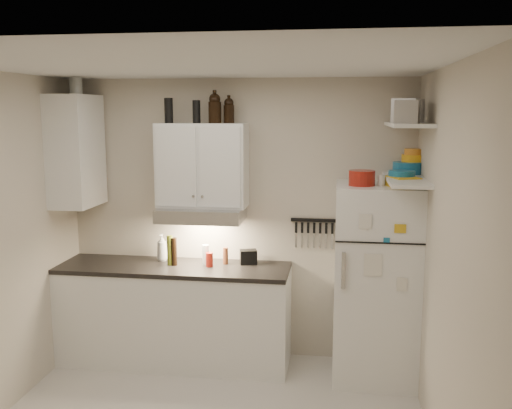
# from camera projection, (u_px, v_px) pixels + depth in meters

# --- Properties ---
(ceiling) EXTENTS (3.20, 3.00, 0.02)m
(ceiling) POSITION_uv_depth(u_px,v_px,m) (197.00, 63.00, 3.65)
(ceiling) COLOR silver
(ceiling) RESTS_ON ground
(back_wall) EXTENTS (3.20, 0.02, 2.60)m
(back_wall) POSITION_uv_depth(u_px,v_px,m) (239.00, 220.00, 5.34)
(back_wall) COLOR beige
(back_wall) RESTS_ON ground
(right_wall) EXTENTS (0.02, 3.00, 2.60)m
(right_wall) POSITION_uv_depth(u_px,v_px,m) (447.00, 271.00, 3.63)
(right_wall) COLOR beige
(right_wall) RESTS_ON ground
(base_cabinet) EXTENTS (2.10, 0.60, 0.88)m
(base_cabinet) POSITION_uv_depth(u_px,v_px,m) (175.00, 316.00, 5.25)
(base_cabinet) COLOR white
(base_cabinet) RESTS_ON floor
(countertop) EXTENTS (2.10, 0.62, 0.04)m
(countertop) POSITION_uv_depth(u_px,v_px,m) (174.00, 268.00, 5.18)
(countertop) COLOR black
(countertop) RESTS_ON base_cabinet
(upper_cabinet) EXTENTS (0.80, 0.33, 0.75)m
(upper_cabinet) POSITION_uv_depth(u_px,v_px,m) (202.00, 165.00, 5.12)
(upper_cabinet) COLOR white
(upper_cabinet) RESTS_ON back_wall
(side_cabinet) EXTENTS (0.33, 0.55, 1.00)m
(side_cabinet) POSITION_uv_depth(u_px,v_px,m) (76.00, 151.00, 5.13)
(side_cabinet) COLOR white
(side_cabinet) RESTS_ON left_wall
(range_hood) EXTENTS (0.76, 0.46, 0.12)m
(range_hood) POSITION_uv_depth(u_px,v_px,m) (202.00, 214.00, 5.13)
(range_hood) COLOR silver
(range_hood) RESTS_ON back_wall
(fridge) EXTENTS (0.70, 0.68, 1.70)m
(fridge) POSITION_uv_depth(u_px,v_px,m) (375.00, 283.00, 4.89)
(fridge) COLOR white
(fridge) RESTS_ON floor
(shelf_hi) EXTENTS (0.30, 0.95, 0.03)m
(shelf_hi) POSITION_uv_depth(u_px,v_px,m) (408.00, 125.00, 4.51)
(shelf_hi) COLOR white
(shelf_hi) RESTS_ON right_wall
(shelf_lo) EXTENTS (0.30, 0.95, 0.03)m
(shelf_lo) POSITION_uv_depth(u_px,v_px,m) (406.00, 180.00, 4.58)
(shelf_lo) COLOR white
(shelf_lo) RESTS_ON right_wall
(knife_strip) EXTENTS (0.42, 0.02, 0.03)m
(knife_strip) POSITION_uv_depth(u_px,v_px,m) (314.00, 220.00, 5.21)
(knife_strip) COLOR black
(knife_strip) RESTS_ON back_wall
(dutch_oven) EXTENTS (0.28, 0.28, 0.13)m
(dutch_oven) POSITION_uv_depth(u_px,v_px,m) (362.00, 178.00, 4.68)
(dutch_oven) COLOR maroon
(dutch_oven) RESTS_ON fridge
(book_stack) EXTENTS (0.27, 0.30, 0.08)m
(book_stack) POSITION_uv_depth(u_px,v_px,m) (403.00, 182.00, 4.59)
(book_stack) COLOR gold
(book_stack) RESTS_ON fridge
(spice_jar) EXTENTS (0.07, 0.07, 0.09)m
(spice_jar) POSITION_uv_depth(u_px,v_px,m) (381.00, 181.00, 4.66)
(spice_jar) COLOR silver
(spice_jar) RESTS_ON fridge
(stock_pot) EXTENTS (0.29, 0.29, 0.19)m
(stock_pot) POSITION_uv_depth(u_px,v_px,m) (411.00, 111.00, 4.78)
(stock_pot) COLOR silver
(stock_pot) RESTS_ON shelf_hi
(tin_a) EXTENTS (0.23, 0.22, 0.19)m
(tin_a) POSITION_uv_depth(u_px,v_px,m) (406.00, 111.00, 4.39)
(tin_a) COLOR #AAAAAD
(tin_a) RESTS_ON shelf_hi
(tin_b) EXTENTS (0.19, 0.19, 0.17)m
(tin_b) POSITION_uv_depth(u_px,v_px,m) (406.00, 112.00, 4.20)
(tin_b) COLOR #AAAAAD
(tin_b) RESTS_ON shelf_hi
(bowl_teal) EXTENTS (0.25, 0.25, 0.10)m
(bowl_teal) POSITION_uv_depth(u_px,v_px,m) (408.00, 168.00, 4.87)
(bowl_teal) COLOR #1B6894
(bowl_teal) RESTS_ON shelf_lo
(bowl_orange) EXTENTS (0.20, 0.20, 0.06)m
(bowl_orange) POSITION_uv_depth(u_px,v_px,m) (413.00, 158.00, 4.89)
(bowl_orange) COLOR #F5A717
(bowl_orange) RESTS_ON bowl_teal
(bowl_yellow) EXTENTS (0.16, 0.16, 0.05)m
(bowl_yellow) POSITION_uv_depth(u_px,v_px,m) (414.00, 152.00, 4.88)
(bowl_yellow) COLOR orange
(bowl_yellow) RESTS_ON bowl_orange
(plates) EXTENTS (0.28, 0.28, 0.05)m
(plates) POSITION_uv_depth(u_px,v_px,m) (402.00, 174.00, 4.64)
(plates) COLOR #1B6894
(plates) RESTS_ON shelf_lo
(growler_a) EXTENTS (0.12, 0.12, 0.27)m
(growler_a) POSITION_uv_depth(u_px,v_px,m) (215.00, 108.00, 5.00)
(growler_a) COLOR black
(growler_a) RESTS_ON upper_cabinet
(growler_b) EXTENTS (0.10, 0.10, 0.23)m
(growler_b) POSITION_uv_depth(u_px,v_px,m) (229.00, 110.00, 5.04)
(growler_b) COLOR black
(growler_b) RESTS_ON upper_cabinet
(thermos_a) EXTENTS (0.08, 0.08, 0.20)m
(thermos_a) POSITION_uv_depth(u_px,v_px,m) (196.00, 112.00, 5.01)
(thermos_a) COLOR black
(thermos_a) RESTS_ON upper_cabinet
(thermos_b) EXTENTS (0.09, 0.09, 0.22)m
(thermos_b) POSITION_uv_depth(u_px,v_px,m) (169.00, 111.00, 5.04)
(thermos_b) COLOR black
(thermos_b) RESTS_ON upper_cabinet
(side_jar) EXTENTS (0.13, 0.13, 0.15)m
(side_jar) POSITION_uv_depth(u_px,v_px,m) (76.00, 86.00, 5.07)
(side_jar) COLOR silver
(side_jar) RESTS_ON side_cabinet
(soap_bottle) EXTENTS (0.12, 0.12, 0.28)m
(soap_bottle) POSITION_uv_depth(u_px,v_px,m) (162.00, 246.00, 5.32)
(soap_bottle) COLOR white
(soap_bottle) RESTS_ON countertop
(pepper_mill) EXTENTS (0.05, 0.05, 0.15)m
(pepper_mill) POSITION_uv_depth(u_px,v_px,m) (226.00, 256.00, 5.21)
(pepper_mill) COLOR brown
(pepper_mill) RESTS_ON countertop
(oil_bottle) EXTENTS (0.06, 0.06, 0.27)m
(oil_bottle) POSITION_uv_depth(u_px,v_px,m) (170.00, 250.00, 5.17)
(oil_bottle) COLOR #5D691A
(oil_bottle) RESTS_ON countertop
(vinegar_bottle) EXTENTS (0.07, 0.07, 0.26)m
(vinegar_bottle) POSITION_uv_depth(u_px,v_px,m) (174.00, 252.00, 5.16)
(vinegar_bottle) COLOR black
(vinegar_bottle) RESTS_ON countertop
(clear_bottle) EXTENTS (0.07, 0.07, 0.18)m
(clear_bottle) POSITION_uv_depth(u_px,v_px,m) (206.00, 255.00, 5.19)
(clear_bottle) COLOR silver
(clear_bottle) RESTS_ON countertop
(red_jar) EXTENTS (0.08, 0.08, 0.13)m
(red_jar) POSITION_uv_depth(u_px,v_px,m) (209.00, 260.00, 5.12)
(red_jar) COLOR maroon
(red_jar) RESTS_ON countertop
(caddy) EXTENTS (0.18, 0.15, 0.13)m
(caddy) POSITION_uv_depth(u_px,v_px,m) (248.00, 257.00, 5.22)
(caddy) COLOR black
(caddy) RESTS_ON countertop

